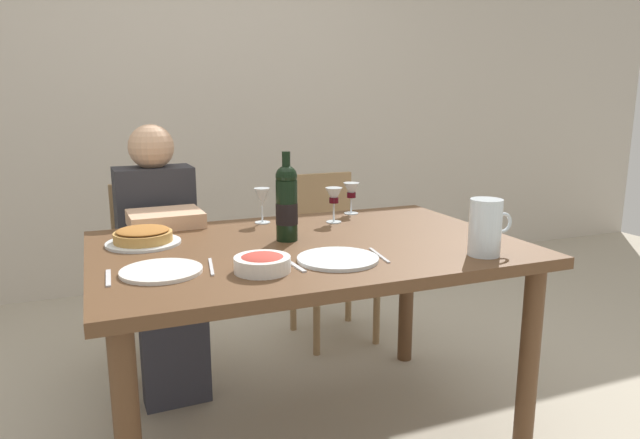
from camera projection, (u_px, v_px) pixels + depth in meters
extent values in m
plane|color=#B2A893|center=(309.00, 432.00, 2.21)|extent=(8.00, 8.00, 0.00)
cube|color=beige|center=(197.00, 78.00, 3.79)|extent=(8.00, 0.10, 2.80)
cube|color=brown|center=(308.00, 249.00, 2.06)|extent=(1.50, 1.00, 0.04)
cylinder|color=brown|center=(529.00, 363.00, 2.00)|extent=(0.07, 0.07, 0.72)
cylinder|color=brown|center=(114.00, 332.00, 2.27)|extent=(0.07, 0.07, 0.72)
cylinder|color=brown|center=(407.00, 290.00, 2.76)|extent=(0.07, 0.07, 0.72)
cylinder|color=black|center=(287.00, 210.00, 2.08)|extent=(0.08, 0.08, 0.22)
sphere|color=black|center=(286.00, 176.00, 2.05)|extent=(0.08, 0.08, 0.08)
cylinder|color=black|center=(286.00, 162.00, 2.04)|extent=(0.03, 0.03, 0.08)
cylinder|color=black|center=(287.00, 213.00, 2.08)|extent=(0.08, 0.08, 0.08)
cylinder|color=silver|center=(485.00, 227.00, 1.88)|extent=(0.11, 0.11, 0.19)
cylinder|color=silver|center=(484.00, 237.00, 1.89)|extent=(0.10, 0.10, 0.11)
torus|color=silver|center=(503.00, 223.00, 1.91)|extent=(0.07, 0.01, 0.07)
cylinder|color=silver|center=(144.00, 243.00, 2.04)|extent=(0.26, 0.26, 0.01)
cylinder|color=#C18E47|center=(143.00, 237.00, 2.04)|extent=(0.21, 0.21, 0.03)
ellipsoid|color=#9E6028|center=(143.00, 230.00, 2.03)|extent=(0.18, 0.18, 0.02)
cylinder|color=white|center=(262.00, 264.00, 1.72)|extent=(0.17, 0.17, 0.05)
ellipsoid|color=#B2382D|center=(262.00, 259.00, 1.71)|extent=(0.14, 0.14, 0.03)
cylinder|color=silver|center=(334.00, 222.00, 2.40)|extent=(0.06, 0.06, 0.00)
cylinder|color=silver|center=(334.00, 213.00, 2.39)|extent=(0.01, 0.01, 0.08)
cone|color=silver|center=(334.00, 196.00, 2.37)|extent=(0.07, 0.07, 0.07)
cylinder|color=#470A14|center=(334.00, 200.00, 2.38)|extent=(0.04, 0.04, 0.02)
cylinder|color=silver|center=(262.00, 222.00, 2.39)|extent=(0.06, 0.06, 0.00)
cylinder|color=silver|center=(262.00, 214.00, 2.38)|extent=(0.01, 0.01, 0.07)
cone|color=silver|center=(262.00, 197.00, 2.36)|extent=(0.07, 0.07, 0.08)
cylinder|color=silver|center=(351.00, 213.00, 2.57)|extent=(0.06, 0.06, 0.00)
cylinder|color=silver|center=(351.00, 206.00, 2.57)|extent=(0.01, 0.01, 0.07)
cone|color=silver|center=(351.00, 191.00, 2.55)|extent=(0.07, 0.07, 0.07)
cylinder|color=#470A14|center=(351.00, 195.00, 2.56)|extent=(0.04, 0.04, 0.02)
cylinder|color=white|center=(161.00, 271.00, 1.71)|extent=(0.24, 0.24, 0.01)
cylinder|color=silver|center=(338.00, 259.00, 1.84)|extent=(0.26, 0.26, 0.01)
cube|color=silver|center=(108.00, 278.00, 1.65)|extent=(0.02, 0.16, 0.00)
cube|color=silver|center=(211.00, 267.00, 1.76)|extent=(0.04, 0.18, 0.00)
cube|color=silver|center=(379.00, 255.00, 1.89)|extent=(0.03, 0.18, 0.00)
cube|color=silver|center=(294.00, 265.00, 1.78)|extent=(0.03, 0.16, 0.00)
cube|color=#9E7A51|center=(158.00, 274.00, 2.68)|extent=(0.42, 0.42, 0.02)
cube|color=#9E7A51|center=(150.00, 223.00, 2.80)|extent=(0.36, 0.04, 0.40)
cylinder|color=#9E7A51|center=(128.00, 340.00, 2.51)|extent=(0.04, 0.04, 0.45)
cylinder|color=#9E7A51|center=(204.00, 328.00, 2.65)|extent=(0.04, 0.04, 0.45)
cylinder|color=#9E7A51|center=(121.00, 314.00, 2.82)|extent=(0.04, 0.04, 0.45)
cylinder|color=#9E7A51|center=(189.00, 304.00, 2.95)|extent=(0.04, 0.04, 0.45)
cube|color=#2D2D33|center=(156.00, 222.00, 2.59)|extent=(0.35, 0.21, 0.50)
sphere|color=tan|center=(151.00, 147.00, 2.52)|extent=(0.20, 0.20, 0.20)
cube|color=#33333D|center=(166.00, 286.00, 2.48)|extent=(0.32, 0.39, 0.14)
cube|color=#33333D|center=(176.00, 358.00, 2.40)|extent=(0.28, 0.13, 0.40)
cube|color=tan|center=(165.00, 219.00, 2.33)|extent=(0.30, 0.25, 0.06)
cube|color=#9E7A51|center=(334.00, 255.00, 3.01)|extent=(0.41, 0.41, 0.02)
cube|color=#9E7A51|center=(320.00, 210.00, 3.13)|extent=(0.36, 0.04, 0.40)
cylinder|color=#9E7A51|center=(317.00, 312.00, 2.84)|extent=(0.04, 0.04, 0.45)
cylinder|color=#9E7A51|center=(377.00, 303.00, 2.97)|extent=(0.04, 0.04, 0.45)
cylinder|color=#9E7A51|center=(293.00, 291.00, 3.15)|extent=(0.04, 0.04, 0.45)
cylinder|color=#9E7A51|center=(348.00, 284.00, 3.27)|extent=(0.04, 0.04, 0.45)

